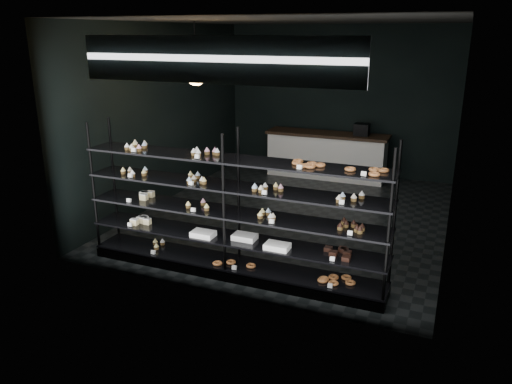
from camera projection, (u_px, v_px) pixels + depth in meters
room at (296, 123)px, 8.22m from camera, size 5.01×6.01×3.20m
display_shelf at (231, 229)px, 6.38m from camera, size 4.00×0.50×1.91m
signage at (213, 60)px, 5.29m from camera, size 3.30×0.05×0.50m
pendant_lamp at (196, 74)px, 7.22m from camera, size 0.32×0.32×0.89m
service_counter at (327, 155)px, 10.79m from camera, size 2.60×0.65×1.23m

